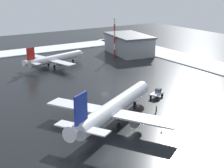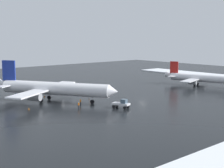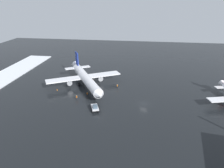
{
  "view_description": "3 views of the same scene",
  "coord_description": "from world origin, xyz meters",
  "px_view_note": "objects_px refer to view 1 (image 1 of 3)",
  "views": [
    {
      "loc": [
        -89.33,
        54.38,
        33.46
      ],
      "look_at": [
        -8.6,
        2.79,
        3.79
      ],
      "focal_mm": 55.0,
      "sensor_mm": 36.0,
      "label": 1
    },
    {
      "loc": [
        -77.73,
        -73.02,
        19.15
      ],
      "look_at": [
        -8.69,
        4.78,
        4.47
      ],
      "focal_mm": 55.0,
      "sensor_mm": 36.0,
      "label": 2
    },
    {
      "loc": [
        -1.1,
        -71.91,
        36.16
      ],
      "look_at": [
        -12.44,
        4.74,
        5.06
      ],
      "focal_mm": 35.0,
      "sensor_mm": 36.0,
      "label": 3
    }
  ],
  "objects_px": {
    "cargo_hangar": "(129,44)",
    "airplane_foreground_jet": "(55,59)",
    "ground_crew_by_nose_gear": "(138,107)",
    "airplane_far_rear": "(114,107)",
    "antenna_mast": "(115,37)",
    "traffic_cone_near_nose": "(161,132)",
    "ground_crew_near_tug": "(86,102)",
    "traffic_cone_mid_line": "(82,126)",
    "pushback_tug": "(157,93)",
    "ground_crew_mid_apron": "(156,108)"
  },
  "relations": [
    {
      "from": "airplane_far_rear",
      "to": "cargo_hangar",
      "type": "relative_size",
      "value": 1.33
    },
    {
      "from": "airplane_foreground_jet",
      "to": "ground_crew_near_tug",
      "type": "xyz_separation_m",
      "value": [
        -46.07,
        10.79,
        -1.99
      ]
    },
    {
      "from": "antenna_mast",
      "to": "ground_crew_near_tug",
      "type": "bearing_deg",
      "value": 140.08
    },
    {
      "from": "pushback_tug",
      "to": "ground_crew_mid_apron",
      "type": "distance_m",
      "value": 11.46
    },
    {
      "from": "pushback_tug",
      "to": "antenna_mast",
      "type": "xyz_separation_m",
      "value": [
        53.86,
        -20.1,
        7.21
      ]
    },
    {
      "from": "antenna_mast",
      "to": "cargo_hangar",
      "type": "xyz_separation_m",
      "value": [
        0.39,
        -8.07,
        -4.05
      ]
    },
    {
      "from": "airplane_foreground_jet",
      "to": "ground_crew_mid_apron",
      "type": "bearing_deg",
      "value": -103.12
    },
    {
      "from": "pushback_tug",
      "to": "antenna_mast",
      "type": "distance_m",
      "value": 57.94
    },
    {
      "from": "antenna_mast",
      "to": "traffic_cone_near_nose",
      "type": "relative_size",
      "value": 30.88
    },
    {
      "from": "cargo_hangar",
      "to": "ground_crew_near_tug",
      "type": "bearing_deg",
      "value": 143.63
    },
    {
      "from": "ground_crew_by_nose_gear",
      "to": "traffic_cone_near_nose",
      "type": "distance_m",
      "value": 14.38
    },
    {
      "from": "traffic_cone_near_nose",
      "to": "traffic_cone_mid_line",
      "type": "xyz_separation_m",
      "value": [
        12.61,
        13.57,
        0.0
      ]
    },
    {
      "from": "traffic_cone_near_nose",
      "to": "traffic_cone_mid_line",
      "type": "bearing_deg",
      "value": 47.1
    },
    {
      "from": "ground_crew_mid_apron",
      "to": "ground_crew_by_nose_gear",
      "type": "xyz_separation_m",
      "value": [
        3.19,
        3.53,
        0.0
      ]
    },
    {
      "from": "airplane_far_rear",
      "to": "pushback_tug",
      "type": "height_order",
      "value": "airplane_far_rear"
    },
    {
      "from": "traffic_cone_near_nose",
      "to": "airplane_far_rear",
      "type": "bearing_deg",
      "value": 28.52
    },
    {
      "from": "pushback_tug",
      "to": "traffic_cone_near_nose",
      "type": "bearing_deg",
      "value": -148.59
    },
    {
      "from": "traffic_cone_near_nose",
      "to": "ground_crew_near_tug",
      "type": "bearing_deg",
      "value": 13.66
    },
    {
      "from": "ground_crew_near_tug",
      "to": "traffic_cone_mid_line",
      "type": "relative_size",
      "value": 3.11
    },
    {
      "from": "airplane_foreground_jet",
      "to": "traffic_cone_near_nose",
      "type": "height_order",
      "value": "airplane_foreground_jet"
    },
    {
      "from": "ground_crew_mid_apron",
      "to": "cargo_hangar",
      "type": "bearing_deg",
      "value": -131.41
    },
    {
      "from": "airplane_far_rear",
      "to": "traffic_cone_near_nose",
      "type": "relative_size",
      "value": 65.1
    },
    {
      "from": "ground_crew_by_nose_gear",
      "to": "traffic_cone_mid_line",
      "type": "bearing_deg",
      "value": -155.73
    },
    {
      "from": "ground_crew_mid_apron",
      "to": "traffic_cone_near_nose",
      "type": "height_order",
      "value": "ground_crew_mid_apron"
    },
    {
      "from": "antenna_mast",
      "to": "traffic_cone_near_nose",
      "type": "xyz_separation_m",
      "value": [
        -73.21,
        34.9,
        -8.22
      ]
    },
    {
      "from": "airplane_foreground_jet",
      "to": "ground_crew_mid_apron",
      "type": "height_order",
      "value": "airplane_foreground_jet"
    },
    {
      "from": "airplane_far_rear",
      "to": "cargo_hangar",
      "type": "bearing_deg",
      "value": 21.98
    },
    {
      "from": "airplane_far_rear",
      "to": "ground_crew_near_tug",
      "type": "bearing_deg",
      "value": 60.24
    },
    {
      "from": "traffic_cone_mid_line",
      "to": "antenna_mast",
      "type": "bearing_deg",
      "value": -38.65
    },
    {
      "from": "ground_crew_near_tug",
      "to": "cargo_hangar",
      "type": "distance_m",
      "value": 69.45
    },
    {
      "from": "ground_crew_mid_apron",
      "to": "antenna_mast",
      "type": "distance_m",
      "value": 68.77
    },
    {
      "from": "antenna_mast",
      "to": "cargo_hangar",
      "type": "bearing_deg",
      "value": -87.22
    },
    {
      "from": "ground_crew_mid_apron",
      "to": "ground_crew_by_nose_gear",
      "type": "bearing_deg",
      "value": -54.01
    },
    {
      "from": "ground_crew_by_nose_gear",
      "to": "traffic_cone_near_nose",
      "type": "xyz_separation_m",
      "value": [
        -13.84,
        3.82,
        -0.7
      ]
    },
    {
      "from": "cargo_hangar",
      "to": "airplane_foreground_jet",
      "type": "bearing_deg",
      "value": 103.14
    },
    {
      "from": "airplane_far_rear",
      "to": "traffic_cone_mid_line",
      "type": "height_order",
      "value": "airplane_far_rear"
    },
    {
      "from": "airplane_foreground_jet",
      "to": "traffic_cone_near_nose",
      "type": "relative_size",
      "value": 54.0
    },
    {
      "from": "airplane_far_rear",
      "to": "ground_crew_mid_apron",
      "type": "bearing_deg",
      "value": -30.52
    },
    {
      "from": "airplane_far_rear",
      "to": "cargo_hangar",
      "type": "height_order",
      "value": "airplane_far_rear"
    },
    {
      "from": "cargo_hangar",
      "to": "traffic_cone_mid_line",
      "type": "relative_size",
      "value": 48.97
    },
    {
      "from": "ground_crew_by_nose_gear",
      "to": "ground_crew_near_tug",
      "type": "height_order",
      "value": "same"
    },
    {
      "from": "ground_crew_by_nose_gear",
      "to": "pushback_tug",
      "type": "bearing_deg",
      "value": 46.86
    },
    {
      "from": "ground_crew_mid_apron",
      "to": "traffic_cone_mid_line",
      "type": "height_order",
      "value": "ground_crew_mid_apron"
    },
    {
      "from": "ground_crew_by_nose_gear",
      "to": "airplane_foreground_jet",
      "type": "bearing_deg",
      "value": 109.16
    },
    {
      "from": "airplane_far_rear",
      "to": "antenna_mast",
      "type": "relative_size",
      "value": 2.11
    },
    {
      "from": "traffic_cone_near_nose",
      "to": "antenna_mast",
      "type": "bearing_deg",
      "value": -25.48
    },
    {
      "from": "ground_crew_near_tug",
      "to": "ground_crew_by_nose_gear",
      "type": "bearing_deg",
      "value": 90.53
    },
    {
      "from": "airplane_foreground_jet",
      "to": "ground_crew_by_nose_gear",
      "type": "relative_size",
      "value": 17.37
    },
    {
      "from": "traffic_cone_mid_line",
      "to": "pushback_tug",
      "type": "bearing_deg",
      "value": -76.62
    },
    {
      "from": "ground_crew_mid_apron",
      "to": "antenna_mast",
      "type": "bearing_deg",
      "value": -125.68
    }
  ]
}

